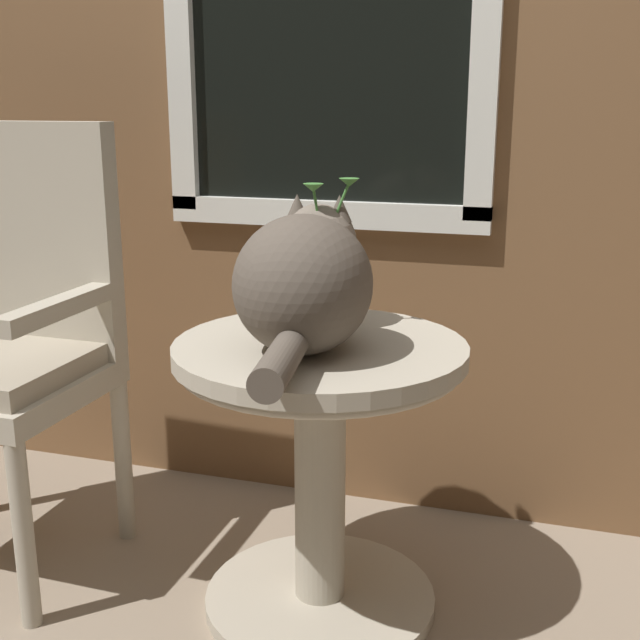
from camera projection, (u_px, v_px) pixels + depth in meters
The scene contains 5 objects.
back_wall at pixel (358, 22), 2.06m from camera, with size 4.00×0.07×2.60m.
wicker_side_table at pixel (320, 436), 1.77m from camera, with size 0.62×0.62×0.62m.
wicker_chair at pixel (6, 328), 1.97m from camera, with size 0.49×0.45×1.06m.
cat at pixel (305, 279), 1.64m from camera, with size 0.33×0.66×0.29m.
pewter_vase_with_ivy at pixel (323, 286), 1.81m from camera, with size 0.14×0.13×0.33m.
Camera 1 is at (0.55, -1.34, 1.11)m, focal length 46.07 mm.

